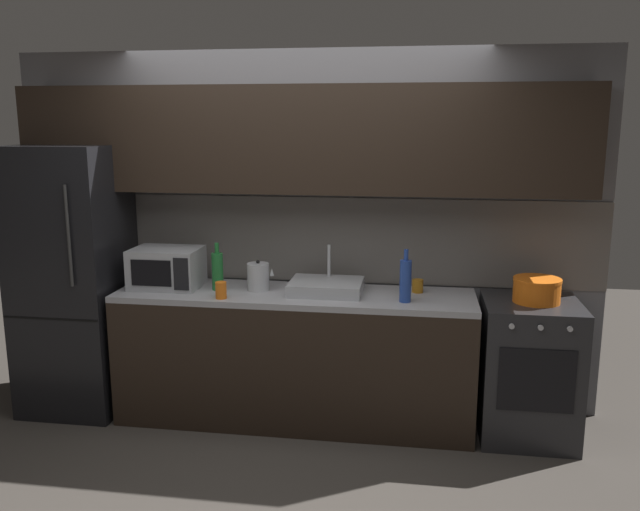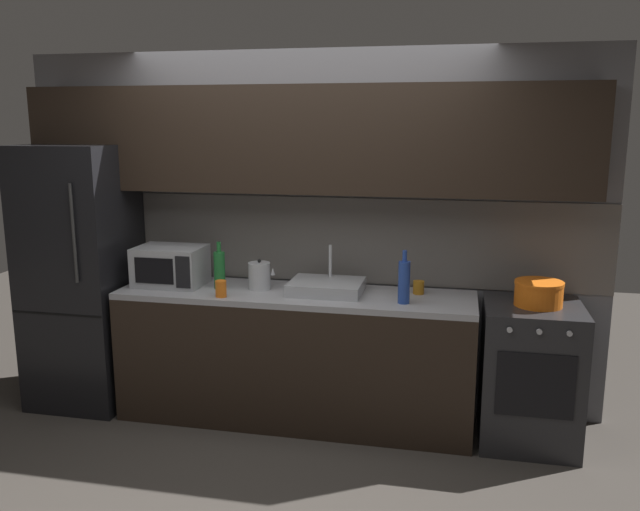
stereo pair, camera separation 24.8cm
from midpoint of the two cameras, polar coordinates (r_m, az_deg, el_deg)
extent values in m
plane|color=#3D3833|center=(3.90, -3.65, -19.51)|extent=(10.00, 10.00, 0.00)
cube|color=slate|center=(4.67, 0.47, 2.16)|extent=(4.13, 0.10, 2.50)
cube|color=slate|center=(4.63, 0.33, 1.44)|extent=(4.13, 0.01, 0.60)
cube|color=black|center=(4.39, -0.10, 10.09)|extent=(3.80, 0.34, 0.70)
cube|color=black|center=(4.50, -0.59, -9.01)|extent=(2.39, 0.60, 0.86)
cube|color=#9E9EA3|center=(4.37, -0.60, -3.48)|extent=(2.39, 0.60, 0.04)
cube|color=black|center=(4.93, -18.72, -1.72)|extent=(0.68, 0.66, 1.86)
cube|color=black|center=(4.71, -20.63, -4.83)|extent=(0.67, 0.00, 0.01)
cylinder|color=#333333|center=(4.47, -19.24, 1.79)|extent=(0.02, 0.02, 0.65)
cube|color=#232326|center=(4.44, 19.38, -9.73)|extent=(0.60, 0.60, 0.90)
cube|color=black|center=(4.15, 19.94, -10.65)|extent=(0.45, 0.01, 0.40)
cylinder|color=#B2B2B7|center=(4.01, 17.93, -6.20)|extent=(0.03, 0.02, 0.03)
cylinder|color=#B2B2B7|center=(4.03, 20.28, -6.27)|extent=(0.03, 0.02, 0.03)
cylinder|color=#B2B2B7|center=(4.06, 22.60, -6.32)|extent=(0.03, 0.02, 0.03)
cube|color=#A8AAAF|center=(4.62, -11.41, -0.89)|extent=(0.46, 0.34, 0.27)
cube|color=black|center=(4.48, -12.77, -1.33)|extent=(0.28, 0.01, 0.18)
cube|color=black|center=(4.40, -10.32, -1.47)|extent=(0.10, 0.01, 0.22)
cube|color=#ADAFB5|center=(4.34, 2.19, -2.76)|extent=(0.48, 0.38, 0.08)
cylinder|color=silver|center=(4.43, 2.50, -0.47)|extent=(0.02, 0.02, 0.22)
cylinder|color=#B7BABF|center=(4.43, -3.71, -1.80)|extent=(0.15, 0.15, 0.18)
sphere|color=black|center=(4.40, -3.73, -0.49)|extent=(0.02, 0.02, 0.02)
cone|color=#B7BABF|center=(4.39, -2.53, -1.40)|extent=(0.03, 0.03, 0.05)
cylinder|color=#1E6B2D|center=(4.47, -7.20, -1.29)|extent=(0.08, 0.08, 0.25)
cylinder|color=#1E6B2D|center=(4.43, -7.25, 0.74)|extent=(0.03, 0.03, 0.07)
cylinder|color=#234299|center=(4.12, 9.05, -2.34)|extent=(0.07, 0.07, 0.27)
cylinder|color=#234299|center=(4.08, 9.13, -0.05)|extent=(0.03, 0.03, 0.07)
cylinder|color=orange|center=(4.26, -7.00, -2.91)|extent=(0.07, 0.07, 0.11)
cylinder|color=#B27019|center=(4.38, 10.21, -2.77)|extent=(0.07, 0.07, 0.09)
cylinder|color=orange|center=(4.29, 20.11, -3.27)|extent=(0.29, 0.29, 0.13)
cylinder|color=orange|center=(4.27, 20.18, -2.27)|extent=(0.30, 0.30, 0.02)
camera|label=1|loc=(0.12, -88.34, 0.34)|focal=36.69mm
camera|label=2|loc=(0.12, 91.66, -0.34)|focal=36.69mm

